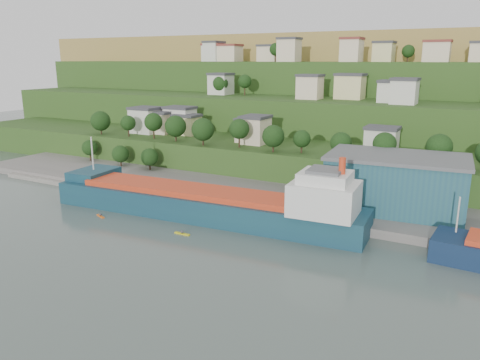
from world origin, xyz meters
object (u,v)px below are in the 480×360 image
Objects in this scene: cargo_ship_near at (211,206)px; warehouse at (396,182)px; caravan at (93,173)px; kayak_orange at (100,216)px.

cargo_ship_near reaches higher than warehouse.
warehouse is 5.48× the size of caravan.
cargo_ship_near is at bearing 47.63° from kayak_orange.
warehouse is at bearing 50.36° from kayak_orange.
warehouse is at bearing 26.29° from cargo_ship_near.
kayak_orange is (-23.66, -11.29, -2.91)m from cargo_ship_near.
caravan is (-49.24, 11.98, -0.57)m from cargo_ship_near.
warehouse is 87.02m from caravan.
kayak_orange is (-60.73, -32.63, -8.20)m from warehouse.
kayak_orange is at bearing -47.16° from caravan.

